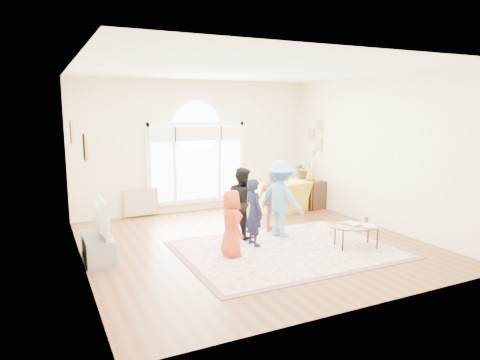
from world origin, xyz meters
name	(u,v)px	position (x,y,z in m)	size (l,w,h in m)	color
ground	(252,243)	(0.00, 0.00, 0.00)	(6.00, 6.00, 0.00)	brown
room_shell	(199,148)	(0.01, 2.83, 1.57)	(6.00, 6.00, 6.00)	beige
area_rug	(288,250)	(0.39, -0.65, 0.01)	(3.60, 2.60, 0.02)	beige
rug_border	(288,250)	(0.39, -0.65, 0.01)	(3.80, 2.80, 0.01)	#845150
tv_console	(98,248)	(-2.75, 0.30, 0.21)	(0.45, 1.00, 0.42)	gray
television	(97,218)	(-2.74, 0.30, 0.72)	(0.17, 1.06, 0.61)	black
coffee_table	(356,226)	(1.58, -1.07, 0.40)	(1.17, 0.92, 0.54)	silver
armchair	(281,197)	(1.79, 1.90, 0.38)	(1.18, 1.03, 0.77)	gold
side_cabinet	(314,194)	(2.78, 1.91, 0.35)	(0.40, 0.50, 0.70)	black
floor_lamp	(313,160)	(2.54, 1.70, 1.28)	(0.26, 0.26, 1.51)	black
plant_pedestal	(302,192)	(2.70, 2.34, 0.35)	(0.20, 0.20, 0.70)	white
potted_plant	(303,170)	(2.70, 2.34, 0.93)	(0.42, 0.36, 0.46)	#33722D
leaning_picture	(142,217)	(-1.44, 2.90, 0.00)	(0.80, 0.05, 0.62)	tan
child_red	(231,223)	(-0.67, -0.53, 0.59)	(0.56, 0.36, 1.15)	red
child_navy	(254,212)	(-0.05, -0.18, 0.64)	(0.45, 0.30, 1.24)	#121734
child_black	(242,202)	(-0.01, 0.40, 0.71)	(0.67, 0.52, 1.38)	black
child_pink	(274,200)	(0.70, 0.40, 0.68)	(0.78, 0.32, 1.33)	#C98B9C
child_blue	(281,199)	(0.70, 0.11, 0.77)	(0.98, 0.56, 1.51)	#4E9FC9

